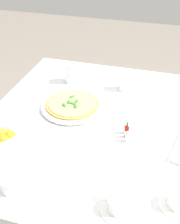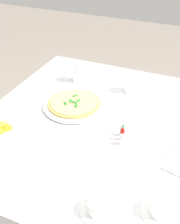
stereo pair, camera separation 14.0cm
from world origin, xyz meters
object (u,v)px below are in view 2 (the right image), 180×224
object	(u,v)px
pizza_plate	(74,105)
citrus_bowl	(6,131)
salt_shaker	(122,140)
water_glass_left_edge	(131,85)
pizza	(74,103)
hot_sauce_bottle	(122,134)
pepper_shaker	(122,131)
coffee_cup_near_right	(98,206)
water_glass_far_right	(78,73)
coffee_cup_near_left	(161,208)

from	to	relation	value
pizza_plate	citrus_bowl	xyz separation A→B (m)	(0.33, -0.18, 0.02)
salt_shaker	water_glass_left_edge	bearing A→B (deg)	-167.81
pizza	salt_shaker	bearing A→B (deg)	60.60
water_glass_left_edge	hot_sauce_bottle	distance (m)	0.43
salt_shaker	pepper_shaker	world-z (taller)	same
coffee_cup_near_right	water_glass_left_edge	xyz separation A→B (m)	(-0.80, -0.13, 0.02)
pizza_plate	hot_sauce_bottle	bearing A→B (deg)	63.82
water_glass_left_edge	hot_sauce_bottle	bearing A→B (deg)	11.68
pizza_plate	pizza	size ratio (longest dim) A/B	1.18
water_glass_left_edge	water_glass_far_right	distance (m)	0.32
water_glass_far_right	salt_shaker	size ratio (longest dim) A/B	2.07
pizza	water_glass_far_right	xyz separation A→B (m)	(-0.26, -0.10, 0.03)
salt_shaker	pizza	bearing A→B (deg)	-119.40
coffee_cup_near_left	salt_shaker	bearing A→B (deg)	-141.70
citrus_bowl	water_glass_far_right	bearing A→B (deg)	172.41
hot_sauce_bottle	coffee_cup_near_right	bearing A→B (deg)	5.92
water_glass_far_right	hot_sauce_bottle	distance (m)	0.58
salt_shaker	hot_sauce_bottle	bearing A→B (deg)	-160.35
water_glass_far_right	hot_sauce_bottle	size ratio (longest dim) A/B	1.40
water_glass_far_right	pizza_plate	bearing A→B (deg)	20.52
coffee_cup_near_left	pepper_shaker	world-z (taller)	coffee_cup_near_left
coffee_cup_near_left	coffee_cup_near_right	bearing A→B (deg)	-68.52
pizza_plate	coffee_cup_near_left	bearing A→B (deg)	49.59
pizza_plate	pepper_shaker	distance (m)	0.33
pepper_shaker	water_glass_far_right	bearing A→B (deg)	-134.23
coffee_cup_near_left	hot_sauce_bottle	xyz separation A→B (m)	(-0.31, -0.23, 0.01)
coffee_cup_near_left	citrus_bowl	world-z (taller)	citrus_bowl
pizza	coffee_cup_near_left	world-z (taller)	coffee_cup_near_left
water_glass_left_edge	hot_sauce_bottle	world-z (taller)	water_glass_left_edge
hot_sauce_bottle	pepper_shaker	size ratio (longest dim) A/B	1.48
hot_sauce_bottle	pepper_shaker	bearing A→B (deg)	-160.35
pizza_plate	water_glass_left_edge	distance (m)	0.35
pepper_shaker	pizza_plate	bearing A→B (deg)	-112.53
pizza	coffee_cup_near_right	world-z (taller)	coffee_cup_near_right
coffee_cup_near_left	hot_sauce_bottle	size ratio (longest dim) A/B	1.57
water_glass_far_right	citrus_bowl	world-z (taller)	water_glass_far_right
pizza	coffee_cup_near_left	xyz separation A→B (m)	(0.46, 0.54, 0.00)
pepper_shaker	coffee_cup_near_right	bearing A→B (deg)	6.90
pizza_plate	water_glass_left_edge	xyz separation A→B (m)	(-0.26, 0.22, 0.03)
coffee_cup_near_left	hot_sauce_bottle	distance (m)	0.39
pizza_plate	hot_sauce_bottle	xyz separation A→B (m)	(0.15, 0.31, 0.02)
hot_sauce_bottle	pizza	bearing A→B (deg)	-116.17
water_glass_far_right	hot_sauce_bottle	bearing A→B (deg)	44.49
pizza	pepper_shaker	size ratio (longest dim) A/B	4.82
coffee_cup_near_right	hot_sauce_bottle	bearing A→B (deg)	-174.08
hot_sauce_bottle	salt_shaker	bearing A→B (deg)	19.65
pizza	citrus_bowl	size ratio (longest dim) A/B	1.81
pizza	water_glass_left_edge	world-z (taller)	water_glass_left_edge
pizza_plate	pepper_shaker	world-z (taller)	pepper_shaker
pizza_plate	hot_sauce_bottle	size ratio (longest dim) A/B	3.85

